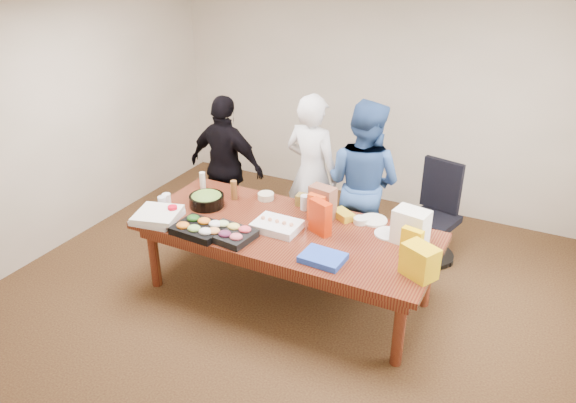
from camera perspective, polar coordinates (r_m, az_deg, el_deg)
The scene contains 36 objects.
floor at distance 5.54m, azimuth -0.14°, elevation -9.66°, with size 5.50×5.00×0.02m, color #47301E.
ceiling at distance 4.51m, azimuth -0.17°, elevation 19.55°, with size 5.50×5.00×0.02m, color white.
wall_back at distance 7.06m, azimuth 9.29°, elevation 10.42°, with size 5.50×0.04×2.70m, color beige.
wall_front at distance 3.16m, azimuth -21.87°, elevation -12.72°, with size 5.50×0.04×2.70m, color beige.
wall_left at distance 6.52m, azimuth -22.41°, elevation 7.43°, with size 0.04×5.00×2.70m, color beige.
conference_table at distance 5.32m, azimuth -0.14°, elevation -6.30°, with size 2.80×1.20×0.75m, color #4C1C0F.
office_chair at distance 6.03m, azimuth 14.91°, elevation -1.50°, with size 0.53×0.53×1.04m, color black.
person_center at distance 5.94m, azimuth 2.49°, elevation 2.89°, with size 0.64×0.42×1.77m, color silver.
person_right at distance 5.74m, azimuth 7.72°, elevation 1.87°, with size 0.86×0.67×1.78m, color #294A83.
person_left at distance 6.31m, azimuth -6.39°, elevation 3.60°, with size 0.97×0.40×1.65m, color black.
veggie_tray at distance 5.10m, azimuth -9.16°, elevation -2.84°, with size 0.45×0.35×0.07m, color black.
fruit_tray at distance 4.98m, azimuth -6.08°, elevation -3.42°, with size 0.43×0.33×0.06m, color black.
sheet_cake at distance 5.09m, azimuth -1.14°, elevation -2.54°, with size 0.42×0.32×0.07m, color white.
salad_bowl at distance 5.57m, azimuth -8.43°, elevation 0.09°, with size 0.35×0.35×0.11m, color black.
chip_bag_blue at distance 4.64m, azimuth 3.64°, elevation -5.85°, with size 0.36×0.27×0.05m, color blue.
chip_bag_red at distance 4.98m, azimuth 3.36°, elevation -1.65°, with size 0.22×0.09×0.32m, color #B82706.
chip_bag_yellow at distance 4.73m, azimuth 12.69°, elevation -4.27°, with size 0.18×0.07×0.27m, color #F5BE06.
chip_bag_orange at distance 5.20m, azimuth 3.02°, elevation -0.67°, with size 0.17×0.08×0.27m, color #DB4210.
mayo_jar at distance 5.44m, azimuth 1.79°, elevation -0.11°, with size 0.09×0.09×0.15m, color silver.
mustard_bottle at distance 5.25m, azimuth 3.86°, elevation -1.10°, with size 0.06×0.06×0.16m, color orange.
dressing_bottle at distance 5.66m, azimuth -5.63°, elevation 1.20°, with size 0.07×0.07×0.20m, color brown.
ranch_bottle at distance 5.94m, azimuth -8.85°, elevation 2.16°, with size 0.06×0.06×0.19m, color beige.
banana_bunch at distance 5.31m, azimuth 5.74°, elevation -1.39°, with size 0.22×0.13×0.07m, color gold.
bread_loaf at distance 5.51m, azimuth 2.26°, elevation 0.05°, with size 0.27×0.12×0.11m, color brown.
kraft_bag at distance 5.26m, azimuth 3.59°, elevation -0.08°, with size 0.24×0.14×0.32m, color brown.
red_cup at distance 5.40m, azimuth -11.85°, elevation -1.05°, with size 0.09×0.09×0.12m, color red.
clear_cup_a at distance 5.62m, azimuth -12.90°, elevation -0.06°, with size 0.08×0.08×0.12m, color silver.
clear_cup_b at distance 5.67m, azimuth -12.47°, elevation 0.22°, with size 0.09×0.09×0.12m, color white.
pizza_box_lower at distance 5.41m, azimuth -13.40°, elevation -1.63°, with size 0.40×0.40×0.05m, color white.
pizza_box_upper at distance 5.37m, azimuth -13.37°, elevation -1.28°, with size 0.40×0.40×0.05m, color white.
plate_a at distance 5.10m, azimuth 10.40°, elevation -3.31°, with size 0.26×0.26×0.02m, color silver.
plate_b at distance 5.31m, azimuth 8.83°, elevation -1.91°, with size 0.27×0.27×0.02m, color silver.
dip_bowl_a at distance 5.24m, azimuth 7.53°, elevation -1.97°, with size 0.14×0.14×0.05m, color silver.
dip_bowl_b at distance 5.66m, azimuth -2.31°, elevation 0.55°, with size 0.17×0.17×0.07m, color beige.
grocery_bag_white at distance 4.94m, azimuth 12.61°, elevation -2.57°, with size 0.30×0.21×0.32m, color white.
grocery_bag_yellow at distance 4.50m, azimuth 13.50°, elevation -6.04°, with size 0.27×0.19×0.27m, color #E8B30B.
Camera 1 is at (2.04, -3.99, 3.24)m, focal length 34.29 mm.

